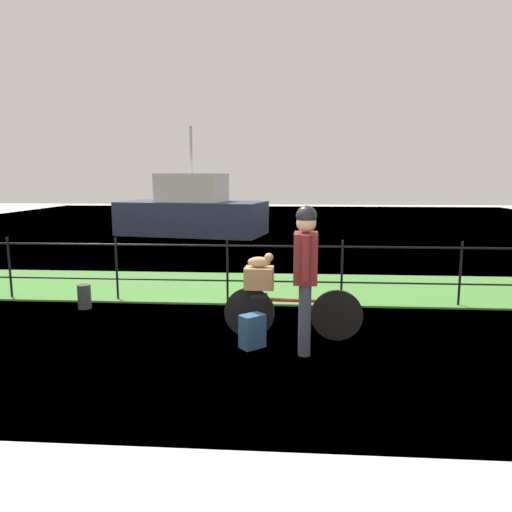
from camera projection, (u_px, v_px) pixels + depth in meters
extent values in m
plane|color=beige|center=(206.00, 346.00, 5.67)|extent=(60.00, 60.00, 0.00)
cube|color=#478438|center=(235.00, 287.00, 8.69)|extent=(27.00, 2.40, 0.03)
plane|color=#426684|center=(264.00, 230.00, 18.32)|extent=(30.00, 30.00, 0.00)
cylinder|color=black|center=(10.00, 268.00, 7.83)|extent=(0.04, 0.04, 1.03)
cylinder|color=black|center=(117.00, 270.00, 7.70)|extent=(0.04, 0.04, 1.03)
cylinder|color=black|center=(227.00, 271.00, 7.58)|extent=(0.04, 0.04, 1.03)
cylinder|color=black|center=(342.00, 273.00, 7.45)|extent=(0.04, 0.04, 1.03)
cylinder|color=black|center=(460.00, 274.00, 7.32)|extent=(0.04, 0.04, 1.03)
cylinder|color=black|center=(227.00, 281.00, 7.60)|extent=(18.00, 0.03, 0.03)
cylinder|color=black|center=(227.00, 246.00, 7.51)|extent=(18.00, 0.03, 0.03)
cylinder|color=black|center=(337.00, 315.00, 5.84)|extent=(0.63, 0.07, 0.63)
cylinder|color=black|center=(249.00, 313.00, 5.96)|extent=(0.63, 0.07, 0.63)
cylinder|color=#9E2D2D|center=(293.00, 300.00, 5.87)|extent=(0.84, 0.08, 0.04)
cube|color=black|center=(259.00, 296.00, 5.91)|extent=(0.20, 0.10, 0.06)
cube|color=slate|center=(259.00, 289.00, 5.90)|extent=(0.37, 0.17, 0.02)
cube|color=#A87F51|center=(259.00, 278.00, 5.88)|extent=(0.36, 0.30, 0.26)
ellipsoid|color=tan|center=(259.00, 262.00, 5.84)|extent=(0.29, 0.15, 0.13)
sphere|color=tan|center=(269.00, 257.00, 5.82)|extent=(0.11, 0.11, 0.11)
cylinder|color=#383D51|center=(305.00, 315.00, 5.53)|extent=(0.14, 0.14, 0.82)
cylinder|color=#383D51|center=(305.00, 320.00, 5.33)|extent=(0.14, 0.14, 0.82)
cube|color=maroon|center=(306.00, 258.00, 5.32)|extent=(0.28, 0.41, 0.56)
cylinder|color=maroon|center=(306.00, 252.00, 5.53)|extent=(0.10, 0.10, 0.50)
cylinder|color=maroon|center=(306.00, 259.00, 5.10)|extent=(0.10, 0.10, 0.50)
sphere|color=tan|center=(306.00, 223.00, 5.25)|extent=(0.22, 0.22, 0.22)
sphere|color=black|center=(306.00, 216.00, 5.24)|extent=(0.23, 0.23, 0.23)
cube|color=#28517A|center=(252.00, 331.00, 5.61)|extent=(0.33, 0.32, 0.40)
cylinder|color=#38383D|center=(84.00, 297.00, 7.29)|extent=(0.20, 0.20, 0.37)
cube|color=#2D3856|center=(193.00, 218.00, 16.72)|extent=(5.29, 3.19, 1.15)
cube|color=silver|center=(192.00, 188.00, 16.55)|extent=(2.44, 1.99, 0.96)
cylinder|color=#B2B2B2|center=(191.00, 150.00, 16.34)|extent=(0.10, 0.10, 1.60)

